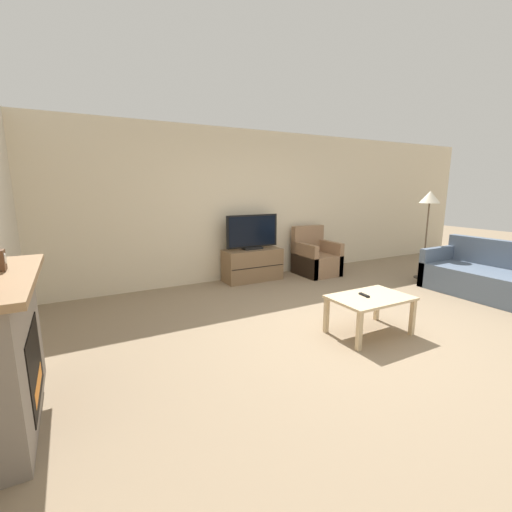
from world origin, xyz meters
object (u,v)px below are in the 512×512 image
(tv, at_px, (252,233))
(armchair, at_px, (315,259))
(coffee_table, at_px, (370,302))
(remote, at_px, (364,295))
(tv_stand, at_px, (252,265))
(fireplace, at_px, (5,349))
(floor_lamp, at_px, (430,202))

(tv, relative_size, armchair, 1.09)
(armchair, xyz_separation_m, coffee_table, (-1.21, -2.55, 0.09))
(armchair, bearing_deg, remote, -116.70)
(armchair, bearing_deg, tv_stand, 172.24)
(fireplace, height_order, tv_stand, fireplace)
(floor_lamp, bearing_deg, fireplace, -169.06)
(tv_stand, xyz_separation_m, remote, (0.05, -2.68, 0.17))
(tv_stand, bearing_deg, tv, -90.00)
(armchair, relative_size, coffee_table, 1.02)
(tv, height_order, coffee_table, tv)
(fireplace, relative_size, armchair, 1.61)
(armchair, bearing_deg, fireplace, -152.48)
(floor_lamp, bearing_deg, tv_stand, 154.40)
(tv_stand, height_order, remote, tv_stand)
(tv_stand, bearing_deg, fireplace, -142.13)
(floor_lamp, bearing_deg, coffee_table, -154.51)
(tv_stand, height_order, armchair, armchair)
(tv_stand, distance_m, coffee_table, 2.73)
(remote, relative_size, floor_lamp, 0.09)
(fireplace, distance_m, tv_stand, 4.24)
(fireplace, bearing_deg, tv, 37.85)
(tv, distance_m, remote, 2.71)
(coffee_table, distance_m, remote, 0.10)
(armchair, relative_size, remote, 6.06)
(coffee_table, bearing_deg, fireplace, 177.78)
(fireplace, height_order, floor_lamp, floor_lamp)
(tv_stand, xyz_separation_m, floor_lamp, (2.90, -1.39, 1.13))
(tv_stand, distance_m, floor_lamp, 3.41)
(fireplace, distance_m, coffee_table, 3.44)
(armchair, bearing_deg, tv, 172.33)
(armchair, distance_m, floor_lamp, 2.30)
(fireplace, relative_size, floor_lamp, 0.92)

